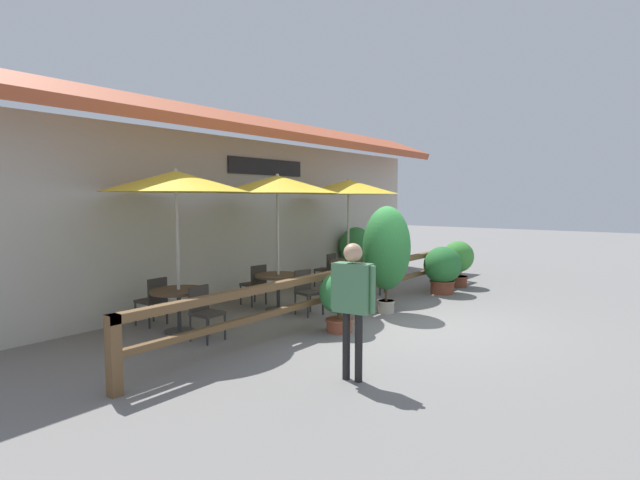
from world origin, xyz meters
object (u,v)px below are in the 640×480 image
(patio_umbrella_far, at_px, (348,187))
(potted_plant_small_flowering, at_px, (356,249))
(patio_umbrella_near, at_px, (176,182))
(chair_far_wallside, at_px, (327,268))
(pedestrian, at_px, (353,293))
(chair_near_wallside, at_px, (153,299))
(dining_table_near, at_px, (179,298))
(potted_plant_entrance_palm, at_px, (387,249))
(chair_middle_streetside, at_px, (307,290))
(chair_middle_wallside, at_px, (255,282))
(potted_plant_corner_fern, at_px, (340,297))
(patio_umbrella_middle, at_px, (278,185))
(dining_table_far, at_px, (348,267))
(potted_plant_tall_tropical, at_px, (443,268))
(dining_table_middle, at_px, (278,282))
(chair_near_streetside, at_px, (205,310))
(potted_plant_broad_leaf, at_px, (458,259))
(chair_far_streetside, at_px, (372,273))

(patio_umbrella_far, xyz_separation_m, potted_plant_small_flowering, (1.75, 0.91, -1.70))
(patio_umbrella_near, height_order, chair_far_wallside, patio_umbrella_near)
(pedestrian, bearing_deg, potted_plant_small_flowering, 115.45)
(chair_near_wallside, bearing_deg, dining_table_near, 87.09)
(pedestrian, bearing_deg, potted_plant_entrance_palm, 106.00)
(patio_umbrella_near, relative_size, pedestrian, 1.60)
(potted_plant_small_flowering, bearing_deg, chair_middle_streetside, -158.62)
(chair_far_wallside, bearing_deg, chair_middle_wallside, -2.52)
(chair_middle_streetside, bearing_deg, chair_far_wallside, 40.80)
(chair_middle_streetside, xyz_separation_m, potted_plant_corner_fern, (-0.66, -1.24, 0.11))
(potted_plant_entrance_palm, bearing_deg, patio_umbrella_middle, 120.08)
(dining_table_far, relative_size, potted_plant_tall_tropical, 0.84)
(patio_umbrella_far, distance_m, potted_plant_small_flowering, 2.61)
(chair_middle_wallside, bearing_deg, patio_umbrella_middle, 93.11)
(dining_table_near, height_order, potted_plant_entrance_palm, potted_plant_entrance_palm)
(patio_umbrella_far, xyz_separation_m, chair_far_wallside, (0.06, 0.69, -2.05))
(dining_table_far, relative_size, potted_plant_entrance_palm, 0.44)
(potted_plant_corner_fern, bearing_deg, chair_middle_wallside, 76.27)
(potted_plant_corner_fern, bearing_deg, pedestrian, -141.01)
(potted_plant_corner_fern, bearing_deg, dining_table_near, 127.87)
(potted_plant_tall_tropical, bearing_deg, dining_table_middle, 152.36)
(dining_table_near, distance_m, chair_near_wallside, 0.73)
(patio_umbrella_middle, bearing_deg, chair_middle_streetside, -85.37)
(dining_table_far, distance_m, potted_plant_tall_tropical, 2.27)
(patio_umbrella_near, height_order, chair_middle_streetside, patio_umbrella_near)
(chair_near_wallside, xyz_separation_m, potted_plant_corner_fern, (1.68, -2.87, 0.11))
(chair_near_streetside, relative_size, potted_plant_entrance_palm, 0.41)
(chair_middle_streetside, bearing_deg, potted_plant_broad_leaf, -2.04)
(dining_table_near, relative_size, potted_plant_broad_leaf, 0.80)
(patio_umbrella_near, xyz_separation_m, chair_near_wallside, (-0.01, 0.72, -2.05))
(chair_far_wallside, bearing_deg, dining_table_middle, 11.60)
(dining_table_far, height_order, potted_plant_small_flowering, potted_plant_small_flowering)
(chair_near_wallside, relative_size, potted_plant_broad_leaf, 0.73)
(chair_near_streetside, distance_m, chair_middle_wallside, 2.66)
(potted_plant_corner_fern, bearing_deg, patio_umbrella_near, 127.87)
(dining_table_far, bearing_deg, chair_near_wallside, 170.50)
(dining_table_near, height_order, dining_table_middle, same)
(chair_near_streetside, relative_size, chair_near_wallside, 1.00)
(chair_near_streetside, distance_m, potted_plant_entrance_palm, 3.76)
(chair_near_streetside, relative_size, potted_plant_broad_leaf, 0.73)
(patio_umbrella_middle, height_order, chair_middle_wallside, patio_umbrella_middle)
(chair_far_streetside, distance_m, chair_far_wallside, 1.38)
(dining_table_near, xyz_separation_m, patio_umbrella_far, (4.96, -0.11, 1.96))
(dining_table_far, bearing_deg, pedestrian, -145.49)
(chair_far_wallside, height_order, potted_plant_corner_fern, potted_plant_corner_fern)
(potted_plant_entrance_palm, bearing_deg, potted_plant_small_flowering, 40.84)
(patio_umbrella_near, xyz_separation_m, potted_plant_broad_leaf, (7.08, -2.08, -1.84))
(patio_umbrella_near, relative_size, chair_far_streetside, 3.19)
(chair_near_streetside, bearing_deg, potted_plant_entrance_palm, -25.01)
(dining_table_middle, xyz_separation_m, potted_plant_small_flowering, (4.44, 1.02, 0.25))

